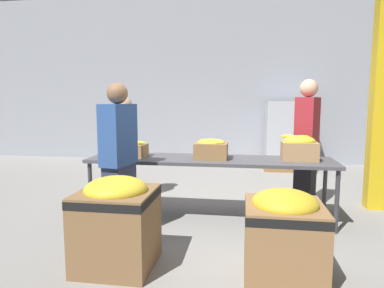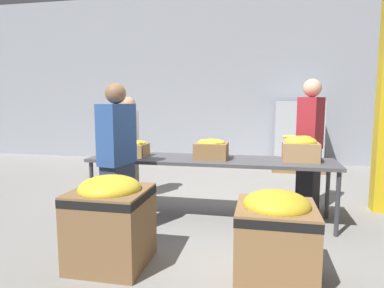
{
  "view_description": "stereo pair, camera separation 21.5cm",
  "coord_description": "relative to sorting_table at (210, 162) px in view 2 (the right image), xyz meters",
  "views": [
    {
      "loc": [
        0.42,
        -4.18,
        1.48
      ],
      "look_at": [
        -0.21,
        -0.06,
        0.95
      ],
      "focal_mm": 32.0,
      "sensor_mm": 36.0,
      "label": 1
    },
    {
      "loc": [
        0.63,
        -4.14,
        1.48
      ],
      "look_at": [
        -0.21,
        -0.06,
        0.95
      ],
      "focal_mm": 32.0,
      "sensor_mm": 36.0,
      "label": 2
    }
  ],
  "objects": [
    {
      "name": "volunteer_0",
      "position": [
        1.25,
        0.54,
        0.16
      ],
      "size": [
        0.4,
        0.53,
        1.76
      ],
      "rotation": [
        0.0,
        0.0,
        -1.96
      ],
      "color": "black",
      "rests_on": "ground_plane"
    },
    {
      "name": "volunteer_2",
      "position": [
        -1.33,
        0.66,
        0.05
      ],
      "size": [
        0.26,
        0.44,
        1.54
      ],
      "rotation": [
        0.0,
        0.0,
        -1.44
      ],
      "color": "#6B604C",
      "rests_on": "ground_plane"
    },
    {
      "name": "volunteer_1",
      "position": [
        -0.91,
        -0.7,
        0.11
      ],
      "size": [
        0.3,
        0.48,
        1.67
      ],
      "rotation": [
        0.0,
        0.0,
        1.39
      ],
      "color": "#2D3856",
      "rests_on": "ground_plane"
    },
    {
      "name": "donation_bin_1",
      "position": [
        0.76,
        -1.39,
        -0.31
      ],
      "size": [
        0.64,
        0.64,
        0.76
      ],
      "color": "olive",
      "rests_on": "ground_plane"
    },
    {
      "name": "sorting_table",
      "position": [
        0.0,
        0.0,
        0.0
      ],
      "size": [
        3.02,
        0.71,
        0.77
      ],
      "color": "#4C4C51",
      "rests_on": "ground_plane"
    },
    {
      "name": "donation_bin_0",
      "position": [
        -0.69,
        -1.39,
        -0.28
      ],
      "size": [
        0.65,
        0.65,
        0.82
      ],
      "color": "olive",
      "rests_on": "ground_plane"
    },
    {
      "name": "banana_box_1",
      "position": [
        0.02,
        -0.02,
        0.18
      ],
      "size": [
        0.4,
        0.33,
        0.25
      ],
      "color": "olive",
      "rests_on": "sorting_table"
    },
    {
      "name": "pallet_stack_0",
      "position": [
        1.37,
        3.49,
        0.01
      ],
      "size": [
        1.05,
        1.05,
        1.47
      ],
      "color": "olive",
      "rests_on": "ground_plane"
    },
    {
      "name": "ground_plane",
      "position": [
        0.0,
        0.0,
        -0.72
      ],
      "size": [
        30.0,
        30.0,
        0.0
      ],
      "primitive_type": "plane",
      "color": "gray"
    },
    {
      "name": "wall_back",
      "position": [
        0.0,
        4.13,
        1.28
      ],
      "size": [
        16.0,
        0.08,
        4.0
      ],
      "color": "#9399A3",
      "rests_on": "ground_plane"
    },
    {
      "name": "banana_box_0",
      "position": [
        -1.01,
        -0.04,
        0.16
      ],
      "size": [
        0.41,
        0.28,
        0.23
      ],
      "color": "#A37A4C",
      "rests_on": "sorting_table"
    },
    {
      "name": "banana_box_2",
      "position": [
        1.08,
        0.05,
        0.2
      ],
      "size": [
        0.43,
        0.31,
        0.31
      ],
      "color": "tan",
      "rests_on": "sorting_table"
    }
  ]
}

